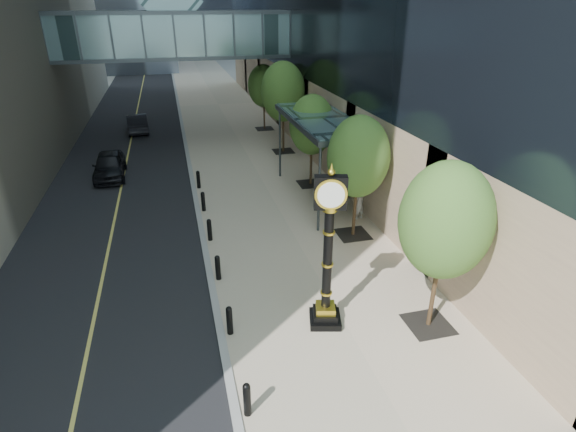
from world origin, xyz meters
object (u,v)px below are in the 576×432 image
object	(u,v)px
car_near	(109,165)
street_clock	(327,262)
car_far	(137,123)
pedestrian	(359,204)

from	to	relation	value
car_near	street_clock	bearing A→B (deg)	-64.94
street_clock	car_far	world-z (taller)	street_clock
street_clock	car_far	xyz separation A→B (m)	(-6.94, 26.88, -1.62)
street_clock	car_near	xyz separation A→B (m)	(-8.08, 16.28, -1.61)
pedestrian	car_far	bearing A→B (deg)	-78.53
street_clock	car_far	distance (m)	27.81
pedestrian	car_near	xyz separation A→B (m)	(-12.20, 9.24, -0.06)
car_far	pedestrian	bearing A→B (deg)	113.68
street_clock	car_far	bearing A→B (deg)	119.06
pedestrian	car_near	distance (m)	15.30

